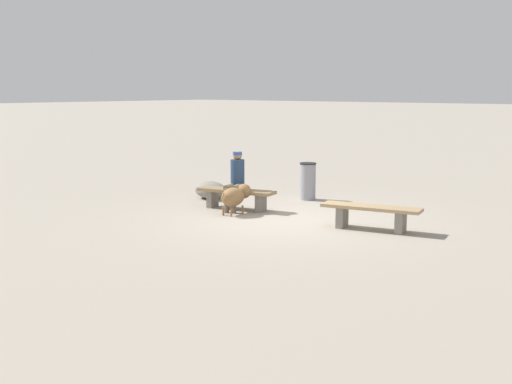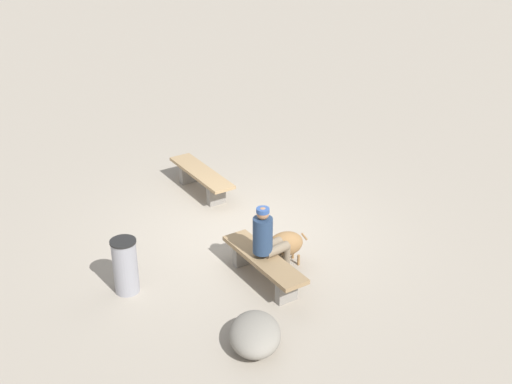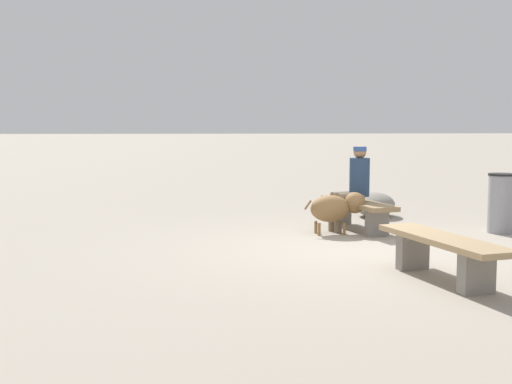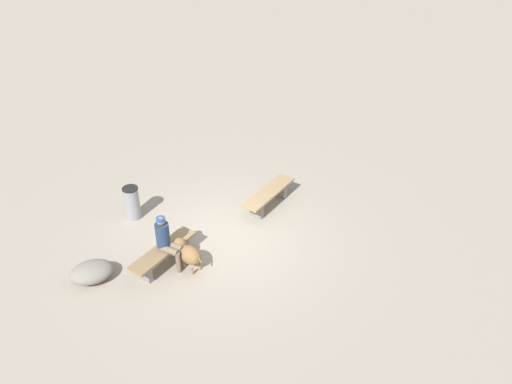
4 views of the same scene
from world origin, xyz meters
name	(u,v)px [view 3 (image 3 of 4)]	position (x,y,z in m)	size (l,w,h in m)	color
ground	(370,251)	(0.00, 0.00, -0.03)	(210.00, 210.00, 0.06)	#9E9384
bench_left	(442,249)	(-1.79, -0.27, 0.33)	(1.94, 0.85, 0.47)	gray
bench_right	(358,208)	(1.57, -0.24, 0.33)	(1.84, 0.82, 0.45)	gray
seated_person	(354,183)	(1.51, -0.16, 0.73)	(0.44, 0.64, 1.29)	navy
dog	(336,207)	(1.22, 0.18, 0.40)	(0.42, 0.93, 0.62)	olive
trash_bin	(501,203)	(1.08, -2.30, 0.45)	(0.40, 0.40, 0.89)	gray
boulder	(375,205)	(3.00, -0.92, 0.21)	(0.70, 0.93, 0.42)	gray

